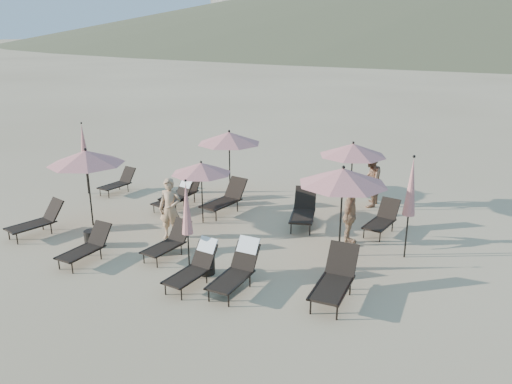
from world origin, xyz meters
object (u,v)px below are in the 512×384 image
at_px(lounger_0, 38,220).
at_px(lounger_1, 86,246).
at_px(umbrella_closed_1, 411,187).
at_px(beachgoer_c, 350,216).
at_px(lounger_2, 169,242).
at_px(umbrella_open_3, 229,138).
at_px(lounger_10, 303,210).
at_px(side_table_0, 92,238).
at_px(lounger_6, 119,182).
at_px(beachgoer_b, 371,180).
at_px(umbrella_open_1, 201,168).
at_px(umbrella_closed_0, 187,209).
at_px(lounger_11, 382,219).
at_px(lounger_9, 226,198).
at_px(side_table_1, 206,266).
at_px(lounger_8, 176,195).
at_px(umbrella_open_0, 86,157).
at_px(lounger_5, 335,278).
at_px(lounger_4, 237,268).
at_px(lounger_3, 195,265).
at_px(umbrella_open_4, 353,150).
at_px(umbrella_closed_2, 83,144).
at_px(umbrella_open_2, 343,176).
at_px(lounger_7, 183,190).
at_px(beachgoer_a, 170,209).

relative_size(lounger_0, lounger_1, 1.11).
relative_size(umbrella_closed_1, beachgoer_c, 1.67).
distance_m(lounger_2, umbrella_closed_1, 6.50).
bearing_deg(umbrella_open_3, lounger_10, -24.39).
height_order(lounger_2, umbrella_open_3, umbrella_open_3).
bearing_deg(side_table_0, umbrella_closed_1, 20.32).
height_order(lounger_6, beachgoer_b, beachgoer_b).
bearing_deg(umbrella_open_3, lounger_1, -97.21).
relative_size(umbrella_open_1, umbrella_closed_0, 0.83).
xyz_separation_m(lounger_1, side_table_0, (-0.59, 0.79, -0.19)).
bearing_deg(lounger_11, lounger_9, -165.15).
relative_size(lounger_10, side_table_1, 4.34).
xyz_separation_m(lounger_6, lounger_11, (9.75, 0.25, 0.02)).
distance_m(side_table_0, side_table_1, 3.79).
bearing_deg(beachgoer_c, side_table_0, 112.76).
height_order(lounger_8, side_table_0, lounger_8).
bearing_deg(umbrella_closed_1, umbrella_open_0, -169.07).
distance_m(umbrella_open_3, umbrella_closed_1, 7.20).
distance_m(lounger_0, lounger_6, 4.30).
height_order(lounger_8, umbrella_closed_1, umbrella_closed_1).
bearing_deg(side_table_0, umbrella_open_3, 76.05).
distance_m(umbrella_open_1, side_table_1, 3.85).
relative_size(lounger_2, lounger_5, 0.84).
distance_m(lounger_4, umbrella_open_3, 7.12).
relative_size(lounger_2, lounger_3, 0.97).
height_order(lounger_8, umbrella_open_4, umbrella_open_4).
bearing_deg(umbrella_open_0, lounger_11, 21.57).
relative_size(lounger_5, umbrella_closed_1, 0.66).
xyz_separation_m(lounger_2, lounger_6, (-4.94, 3.87, -0.00)).
xyz_separation_m(lounger_0, lounger_10, (6.84, 4.10, 0.04)).
bearing_deg(side_table_0, umbrella_closed_0, -3.32).
height_order(lounger_2, lounger_3, lounger_3).
bearing_deg(umbrella_open_0, umbrella_closed_2, 135.27).
distance_m(lounger_8, lounger_9, 1.76).
xyz_separation_m(umbrella_open_2, umbrella_closed_1, (1.61, 0.68, -0.27)).
xyz_separation_m(lounger_10, umbrella_closed_0, (-1.46, -4.27, 1.20)).
distance_m(lounger_2, umbrella_open_2, 4.91).
xyz_separation_m(umbrella_open_2, beachgoer_b, (-0.21, 4.40, -1.28)).
bearing_deg(umbrella_closed_0, umbrella_closed_1, 33.98).
height_order(lounger_10, umbrella_open_3, umbrella_open_3).
bearing_deg(lounger_3, lounger_5, 19.15).
distance_m(lounger_4, umbrella_closed_2, 9.36).
xyz_separation_m(lounger_10, side_table_1, (-1.03, -4.17, -0.27)).
bearing_deg(umbrella_open_4, lounger_7, -161.88).
xyz_separation_m(lounger_9, lounger_10, (2.74, 0.03, -0.00)).
bearing_deg(lounger_8, umbrella_open_0, -107.00).
distance_m(side_table_0, beachgoer_a, 2.33).
height_order(umbrella_open_1, beachgoer_a, umbrella_open_1).
relative_size(lounger_3, lounger_7, 0.88).
bearing_deg(lounger_3, umbrella_open_0, 165.36).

